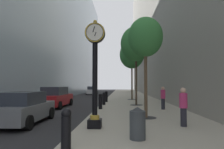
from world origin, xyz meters
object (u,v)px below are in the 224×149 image
at_px(bollard_third, 95,105).
at_px(car_red_far, 56,97).
at_px(street_clock, 95,68).
at_px(car_white_mid, 92,91).
at_px(street_tree_mid_far, 132,55).
at_px(street_tree_near, 145,38).
at_px(car_grey_near, 24,108).
at_px(bollard_fourth, 100,101).
at_px(bollard_sixth, 106,96).
at_px(street_tree_mid_near, 136,44).
at_px(pedestrian_walking, 183,106).
at_px(pedestrian_by_clock, 163,97).
at_px(bollard_nearest, 66,128).
at_px(bollard_fifth, 104,98).
at_px(trash_bin, 138,123).

distance_m(bollard_third, car_red_far, 6.69).
xyz_separation_m(street_clock, car_white_mid, (-4.58, 31.65, -1.84)).
bearing_deg(car_white_mid, street_tree_mid_far, -65.42).
bearing_deg(bollard_third, car_red_far, 127.18).
relative_size(street_tree_near, car_grey_near, 1.26).
distance_m(street_clock, car_white_mid, 32.03).
distance_m(bollard_fourth, car_white_mid, 25.47).
bearing_deg(bollard_sixth, street_clock, -88.12).
height_order(bollard_third, bollard_sixth, same).
distance_m(street_tree_mid_near, car_white_mid, 23.72).
height_order(street_tree_mid_near, pedestrian_walking, street_tree_mid_near).
height_order(bollard_third, pedestrian_walking, pedestrian_walking).
xyz_separation_m(bollard_fourth, pedestrian_by_clock, (4.55, -0.05, 0.28)).
height_order(street_tree_near, pedestrian_by_clock, street_tree_near).
distance_m(bollard_sixth, street_tree_mid_far, 6.64).
xyz_separation_m(pedestrian_walking, car_white_mid, (-8.34, 31.20, -0.23)).
xyz_separation_m(bollard_nearest, pedestrian_by_clock, (4.55, 9.34, 0.28)).
distance_m(bollard_sixth, pedestrian_walking, 13.02).
xyz_separation_m(bollard_fifth, car_red_far, (-4.04, -0.93, 0.10)).
relative_size(bollard_fourth, street_tree_near, 0.21).
distance_m(bollard_fourth, car_red_far, 4.60).
height_order(street_tree_mid_near, pedestrian_by_clock, street_tree_mid_near).
bearing_deg(pedestrian_walking, street_tree_mid_near, 98.35).
relative_size(pedestrian_by_clock, car_white_mid, 0.36).
height_order(pedestrian_by_clock, car_grey_near, pedestrian_by_clock).
distance_m(bollard_nearest, bollard_fifth, 12.52).
height_order(bollard_nearest, bollard_fifth, same).
distance_m(street_tree_mid_far, trash_bin, 18.69).
relative_size(bollard_nearest, bollard_fifth, 1.00).
distance_m(bollard_fourth, pedestrian_walking, 7.37).
height_order(bollard_nearest, car_red_far, car_red_far).
height_order(street_clock, bollard_fifth, street_clock).
xyz_separation_m(bollard_third, car_white_mid, (-4.16, 28.26, 0.05)).
height_order(bollard_sixth, pedestrian_by_clock, pedestrian_by_clock).
bearing_deg(street_tree_mid_near, car_white_mid, 107.56).
relative_size(bollard_fifth, street_tree_near, 0.21).
bearing_deg(street_tree_mid_near, bollard_third, -115.03).
height_order(street_tree_mid_near, trash_bin, street_tree_mid_near).
height_order(bollard_nearest, car_white_mid, car_white_mid).
height_order(bollard_third, bollard_fifth, same).
relative_size(street_clock, car_white_mid, 0.99).
relative_size(bollard_third, car_red_far, 0.25).
xyz_separation_m(bollard_nearest, car_red_far, (-4.04, 11.59, 0.10)).
bearing_deg(bollard_fifth, car_red_far, -166.97).
bearing_deg(street_tree_mid_far, trash_bin, -92.57).
relative_size(street_tree_near, pedestrian_walking, 3.32).
xyz_separation_m(bollard_fifth, street_tree_mid_near, (2.85, -0.16, 4.78)).
relative_size(bollard_nearest, car_white_mid, 0.25).
relative_size(bollard_fifth, pedestrian_by_clock, 0.69).
relative_size(bollard_sixth, car_grey_near, 0.26).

